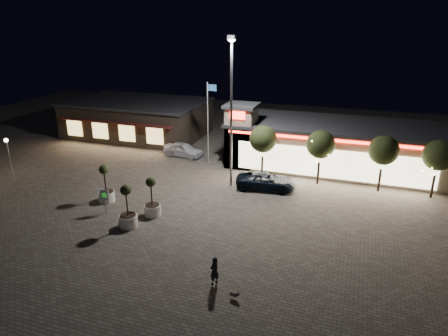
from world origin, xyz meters
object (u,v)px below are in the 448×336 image
(white_sedan, at_px, (183,150))
(planter_left, at_px, (106,190))
(planter_mid, at_px, (128,214))
(pedestrian, at_px, (214,271))
(valet_sign, at_px, (105,197))
(pickup_truck, at_px, (266,181))

(white_sedan, height_order, planter_left, planter_left)
(planter_mid, bearing_deg, pedestrian, -27.40)
(white_sedan, xyz_separation_m, valet_sign, (0.12, -13.99, 0.60))
(planter_left, height_order, planter_mid, planter_mid)
(pickup_truck, relative_size, white_sedan, 1.16)
(white_sedan, height_order, valet_sign, valet_sign)
(white_sedan, distance_m, valet_sign, 14.00)
(planter_left, height_order, valet_sign, planter_left)
(pickup_truck, bearing_deg, white_sedan, 54.11)
(planter_mid, bearing_deg, white_sedan, 100.31)
(pickup_truck, xyz_separation_m, white_sedan, (-10.17, 5.62, 0.04))
(pickup_truck, height_order, pedestrian, pedestrian)
(planter_left, bearing_deg, valet_sign, -56.93)
(pedestrian, bearing_deg, planter_mid, -91.60)
(pickup_truck, bearing_deg, pedestrian, 174.76)
(planter_left, bearing_deg, white_sedan, 85.04)
(pickup_truck, distance_m, white_sedan, 11.62)
(planter_left, bearing_deg, planter_mid, -38.17)
(planter_left, xyz_separation_m, valet_sign, (1.17, -1.80, 0.39))
(pickup_truck, relative_size, planter_mid, 1.60)
(planter_mid, bearing_deg, valet_sign, 155.60)
(pickup_truck, distance_m, planter_mid, 12.11)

